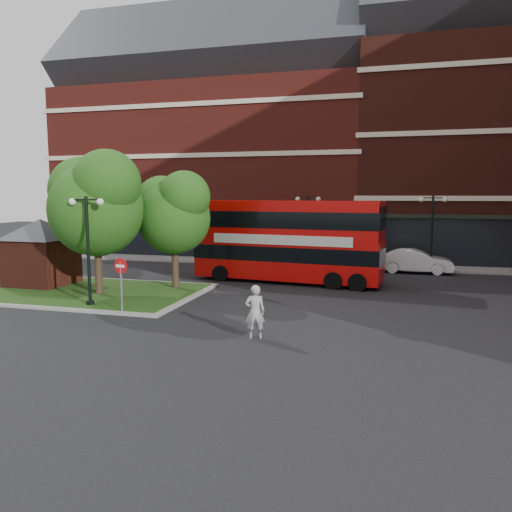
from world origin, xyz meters
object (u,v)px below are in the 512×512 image
(woman, at_px, (255,312))
(car_silver, at_px, (247,254))
(car_white, at_px, (415,261))
(bus, at_px, (287,235))

(woman, xyz_separation_m, car_silver, (-5.60, 18.27, -0.22))
(car_silver, relative_size, car_white, 0.94)
(woman, bearing_deg, car_white, -128.97)
(bus, xyz_separation_m, woman, (1.26, -11.56, -1.75))
(car_silver, distance_m, car_white, 11.77)
(bus, bearing_deg, woman, -77.06)
(woman, height_order, car_white, woman)
(car_white, bearing_deg, bus, 127.37)
(car_silver, bearing_deg, woman, -168.62)
(car_silver, xyz_separation_m, car_white, (11.70, -1.26, 0.03))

